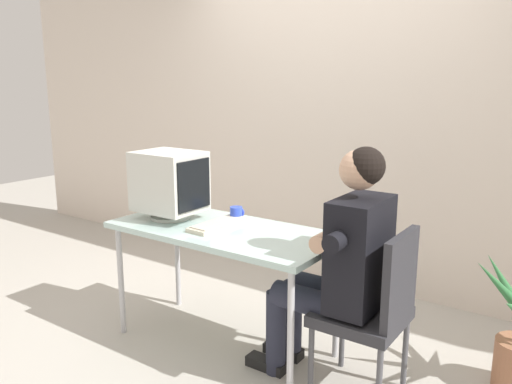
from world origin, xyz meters
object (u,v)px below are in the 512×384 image
(desk, at_px, (223,237))
(person_seated, at_px, (340,261))
(keyboard, at_px, (219,224))
(office_chair, at_px, (374,307))
(crt_monitor, at_px, (170,182))
(desk_mug, at_px, (237,214))

(desk, distance_m, person_seated, 0.76)
(keyboard, height_order, office_chair, office_chair)
(crt_monitor, relative_size, office_chair, 0.47)
(keyboard, bearing_deg, person_seated, -0.69)
(desk, height_order, person_seated, person_seated)
(crt_monitor, height_order, person_seated, person_seated)
(crt_monitor, relative_size, keyboard, 1.01)
(desk, bearing_deg, person_seated, 0.13)
(desk, bearing_deg, keyboard, 164.77)
(crt_monitor, height_order, office_chair, crt_monitor)
(desk, distance_m, keyboard, 0.08)
(crt_monitor, height_order, desk_mug, crt_monitor)
(office_chair, distance_m, person_seated, 0.28)
(keyboard, xyz_separation_m, office_chair, (1.00, -0.01, -0.26))
(office_chair, bearing_deg, keyboard, 179.44)
(desk, bearing_deg, office_chair, 0.11)
(crt_monitor, xyz_separation_m, person_seated, (1.17, 0.02, -0.28))
(office_chair, relative_size, desk_mug, 10.30)
(desk, xyz_separation_m, keyboard, (-0.04, 0.01, 0.07))
(desk, relative_size, office_chair, 1.53)
(person_seated, bearing_deg, desk, -179.87)
(person_seated, bearing_deg, office_chair, 0.00)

